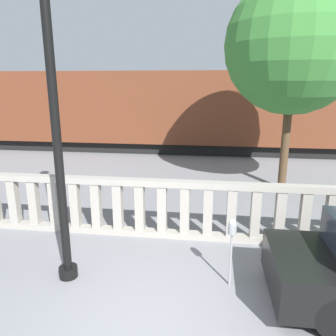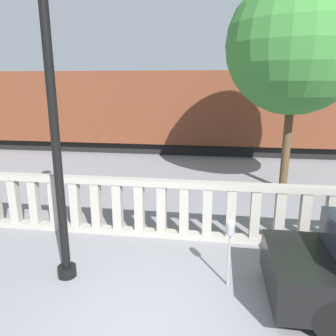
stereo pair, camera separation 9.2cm
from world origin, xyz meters
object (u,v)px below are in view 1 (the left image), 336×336
parking_meter (232,234)px  tree_left (294,45)px  train_near (106,109)px  lamppost (50,64)px  train_far (158,95)px

parking_meter → tree_left: size_ratio=0.19×
parking_meter → train_near: (-5.88, 11.52, 1.09)m
train_near → tree_left: 10.09m
lamppost → tree_left: 7.60m
lamppost → train_near: bearing=104.4°
parking_meter → train_near: size_ratio=0.05×
lamppost → train_near: (-2.99, 11.67, -1.64)m
lamppost → tree_left: (4.84, 5.80, 0.80)m
tree_left → train_near: bearing=143.2°
train_far → parking_meter: bearing=-78.4°
lamppost → train_near: 12.16m
train_far → tree_left: (8.21, -24.92, 2.42)m
train_far → tree_left: size_ratio=3.37×
train_far → tree_left: bearing=-71.8°
train_far → tree_left: tree_left is taller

